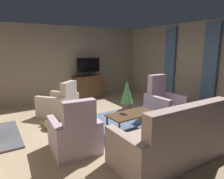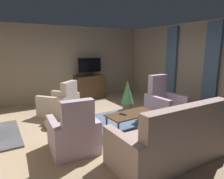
# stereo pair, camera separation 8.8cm
# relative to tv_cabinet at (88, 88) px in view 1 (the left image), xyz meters

# --- Properties ---
(ground_plane) EXTENTS (6.51, 7.08, 0.04)m
(ground_plane) POSITION_rel_tv_cabinet_xyz_m (-0.65, -2.94, -0.43)
(ground_plane) COLOR tan
(wall_back) EXTENTS (6.51, 0.10, 2.68)m
(wall_back) POSITION_rel_tv_cabinet_xyz_m (-0.65, 0.35, 0.93)
(wall_back) COLOR gray
(wall_back) RESTS_ON ground_plane
(wall_right_with_window) EXTENTS (0.10, 7.08, 2.68)m
(wall_right_with_window) POSITION_rel_tv_cabinet_xyz_m (2.36, -2.94, 0.93)
(wall_right_with_window) COLOR gray
(wall_right_with_window) RESTS_ON ground_plane
(curtain_panel_near) EXTENTS (0.10, 0.44, 2.25)m
(curtain_panel_near) POSITION_rel_tv_cabinet_xyz_m (2.25, -3.44, 1.06)
(curtain_panel_near) COLOR slate
(curtain_panel_far) EXTENTS (0.10, 0.44, 2.25)m
(curtain_panel_far) POSITION_rel_tv_cabinet_xyz_m (2.25, -1.94, 1.06)
(curtain_panel_far) COLOR slate
(rug_central) EXTENTS (2.12, 1.92, 0.01)m
(rug_central) POSITION_rel_tv_cabinet_xyz_m (-0.54, -2.81, -0.41)
(rug_central) COLOR slate
(rug_central) RESTS_ON ground_plane
(tv_cabinet) EXTENTS (1.12, 0.57, 0.87)m
(tv_cabinet) POSITION_rel_tv_cabinet_xyz_m (0.00, 0.00, 0.00)
(tv_cabinet) COLOR #352315
(tv_cabinet) RESTS_ON ground_plane
(television) EXTENTS (0.90, 0.20, 0.67)m
(television) POSITION_rel_tv_cabinet_xyz_m (0.00, -0.05, 0.81)
(television) COLOR black
(television) RESTS_ON tv_cabinet
(coffee_table) EXTENTS (1.17, 0.61, 0.46)m
(coffee_table) POSITION_rel_tv_cabinet_xyz_m (-0.52, -3.41, -0.01)
(coffee_table) COLOR #4C331E
(coffee_table) RESTS_ON ground_plane
(tv_remote) EXTENTS (0.11, 0.18, 0.02)m
(tv_remote) POSITION_rel_tv_cabinet_xyz_m (-0.73, -3.38, 0.05)
(tv_remote) COLOR black
(tv_remote) RESTS_ON coffee_table
(sofa_floral) EXTENTS (2.07, 0.93, 1.06)m
(sofa_floral) POSITION_rel_tv_cabinet_xyz_m (-0.61, -4.69, -0.07)
(sofa_floral) COLOR #A3897F
(sofa_floral) RESTS_ON ground_plane
(armchair_in_far_corner) EXTENTS (0.83, 0.92, 1.17)m
(armchair_in_far_corner) POSITION_rel_tv_cabinet_xyz_m (0.83, -3.09, -0.06)
(armchair_in_far_corner) COLOR #AD93A3
(armchair_in_far_corner) RESTS_ON ground_plane
(armchair_by_fireplace) EXTENTS (1.25, 1.26, 1.01)m
(armchair_by_fireplace) POSITION_rel_tv_cabinet_xyz_m (-1.53, -1.33, -0.10)
(armchair_by_fireplace) COLOR #C6B29E
(armchair_by_fireplace) RESTS_ON ground_plane
(armchair_near_window) EXTENTS (0.88, 0.92, 1.05)m
(armchair_near_window) POSITION_rel_tv_cabinet_xyz_m (-1.92, -3.52, -0.09)
(armchair_near_window) COLOR #AD93A3
(armchair_near_window) RESTS_ON ground_plane
(potted_plant_tall_palm_by_window) EXTENTS (0.39, 0.39, 0.94)m
(potted_plant_tall_palm_by_window) POSITION_rel_tv_cabinet_xyz_m (0.36, -2.00, 0.10)
(potted_plant_tall_palm_by_window) COLOR #99664C
(potted_plant_tall_palm_by_window) RESTS_ON ground_plane
(cat) EXTENTS (0.34, 0.70, 0.23)m
(cat) POSITION_rel_tv_cabinet_xyz_m (-2.05, -2.29, -0.30)
(cat) COLOR tan
(cat) RESTS_ON ground_plane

